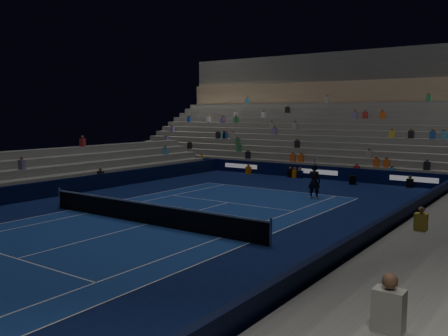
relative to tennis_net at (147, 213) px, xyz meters
name	(u,v)px	position (x,y,z in m)	size (l,w,h in m)	color
ground	(148,224)	(0.00, 0.00, -0.50)	(90.00, 90.00, 0.00)	#0B1643
court_surface	(148,224)	(0.00, 0.00, -0.50)	(10.97, 23.77, 0.01)	navy
sponsor_barrier_far	(318,172)	(0.00, 18.50, 0.00)	(44.00, 0.25, 1.00)	#080D33
sponsor_barrier_east	(356,248)	(9.70, 0.00, 0.00)	(0.25, 37.00, 1.00)	black
sponsor_barrier_west	(24,193)	(-9.70, 0.00, 0.00)	(0.25, 37.00, 1.00)	black
grandstand_main	(362,131)	(0.00, 27.90, 2.87)	(44.00, 15.20, 11.20)	slate
tennis_net	(147,213)	(0.00, 0.00, 0.00)	(12.90, 0.10, 1.10)	#B2B2B7
tennis_player	(314,181)	(3.35, 10.42, 0.51)	(0.74, 0.48, 2.02)	black
broadcast_camera	(352,180)	(3.13, 17.29, -0.18)	(0.67, 1.01, 0.63)	black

